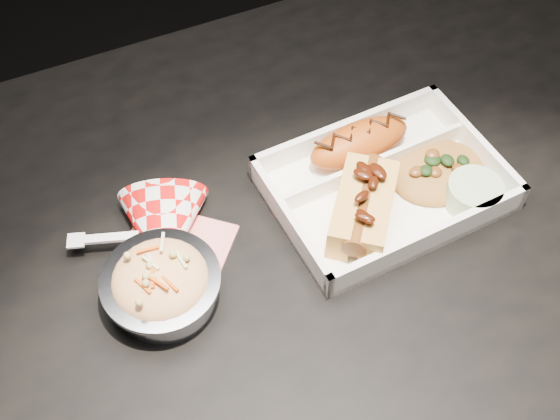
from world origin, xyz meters
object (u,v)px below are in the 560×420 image
object	(u,v)px
food_tray	(383,187)
fried_pastry	(359,142)
foil_coleslaw_cup	(161,283)
hotdog	(364,206)
napkin_fork	(163,236)
dining_table	(293,299)

from	to	relation	value
food_tray	fried_pastry	world-z (taller)	fried_pastry
fried_pastry	foil_coleslaw_cup	xyz separation A→B (m)	(-0.27, -0.08, -0.00)
food_tray	fried_pastry	bearing A→B (deg)	90.00
hotdog	napkin_fork	world-z (taller)	napkin_fork
fried_pastry	dining_table	bearing A→B (deg)	-143.76
dining_table	fried_pastry	xyz separation A→B (m)	(0.13, 0.09, 0.12)
hotdog	food_tray	bearing A→B (deg)	-17.83
food_tray	napkin_fork	distance (m)	0.25
foil_coleslaw_cup	dining_table	bearing A→B (deg)	-4.29
food_tray	foil_coleslaw_cup	bearing A→B (deg)	-177.09
hotdog	foil_coleslaw_cup	world-z (taller)	hotdog
dining_table	hotdog	bearing A→B (deg)	5.26
fried_pastry	napkin_fork	world-z (taller)	napkin_fork
fried_pastry	foil_coleslaw_cup	bearing A→B (deg)	-163.06
food_tray	fried_pastry	distance (m)	0.06
hotdog	fried_pastry	bearing A→B (deg)	12.65
dining_table	napkin_fork	size ratio (longest dim) A/B	6.76
hotdog	foil_coleslaw_cup	size ratio (longest dim) A/B	1.06
foil_coleslaw_cup	napkin_fork	size ratio (longest dim) A/B	0.67
food_tray	napkin_fork	world-z (taller)	napkin_fork
food_tray	hotdog	distance (m)	0.06
food_tray	fried_pastry	size ratio (longest dim) A/B	2.05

